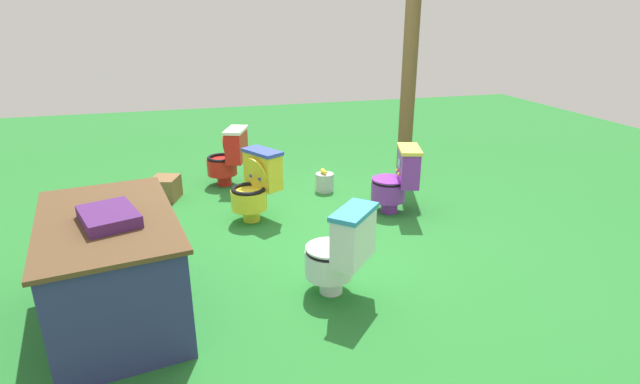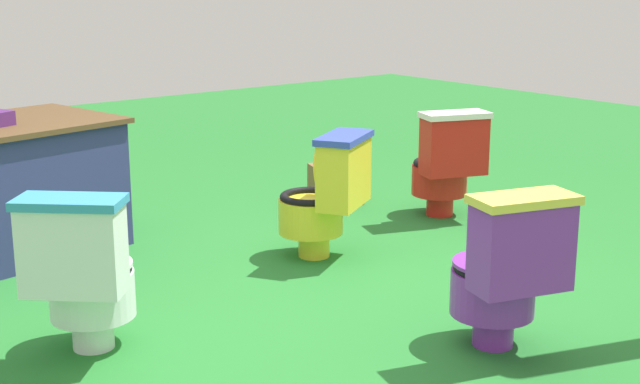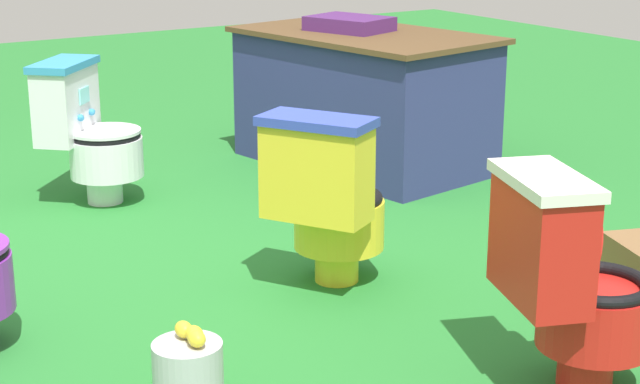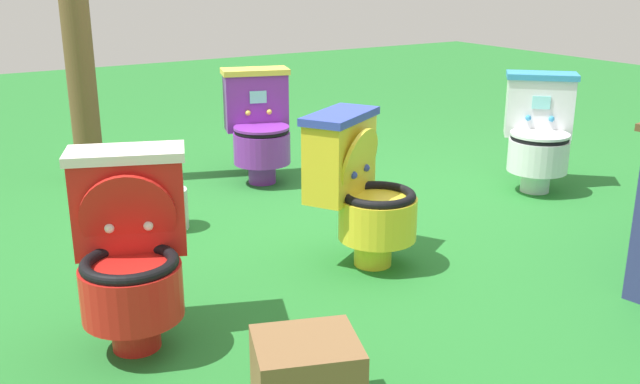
% 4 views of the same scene
% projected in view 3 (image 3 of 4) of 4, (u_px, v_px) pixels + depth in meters
% --- Properties ---
extents(ground, '(14.00, 14.00, 0.00)m').
position_uv_depth(ground, '(162.00, 280.00, 4.27)').
color(ground, '#26752D').
extents(toilet_yellow, '(0.60, 0.63, 0.73)m').
position_uv_depth(toilet_yellow, '(329.00, 198.00, 4.10)').
color(toilet_yellow, yellow).
rests_on(toilet_yellow, ground).
extents(toilet_white, '(0.63, 0.63, 0.73)m').
position_uv_depth(toilet_white, '(88.00, 131.00, 5.23)').
color(toilet_white, white).
rests_on(toilet_white, ground).
extents(toilet_red, '(0.55, 0.60, 0.73)m').
position_uv_depth(toilet_red, '(571.00, 280.00, 3.25)').
color(toilet_red, red).
rests_on(toilet_red, ground).
extents(vendor_table, '(1.58, 1.09, 0.85)m').
position_uv_depth(vendor_table, '(363.00, 98.00, 5.92)').
color(vendor_table, navy).
rests_on(vendor_table, ground).
extents(lemon_bucket, '(0.22, 0.22, 0.28)m').
position_uv_depth(lemon_bucket, '(188.00, 374.00, 3.19)').
color(lemon_bucket, '#B7B7BF').
rests_on(lemon_bucket, ground).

